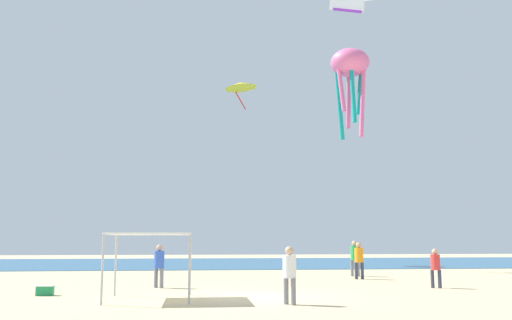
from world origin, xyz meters
TOP-DOWN VIEW (x-y plane):
  - ground at (0.00, 0.00)m, footprint 110.00×110.00m
  - ocean_strip at (0.00, 28.49)m, footprint 110.00×22.91m
  - canopy_tent at (-3.60, -0.55)m, footprint 2.69×2.92m
  - person_near_tent at (-3.58, 4.00)m, footprint 0.42×0.42m
  - person_leftmost at (6.09, 8.04)m, footprint 0.48×0.43m
  - person_central at (6.51, 10.21)m, footprint 0.45×0.45m
  - person_rightmost at (7.69, 2.67)m, footprint 0.39×0.38m
  - person_far_shore at (0.75, -2.44)m, footprint 0.42×0.42m
  - cooler_box at (-7.37, 1.25)m, footprint 0.57×0.37m
  - kite_octopus_pink at (8.10, 15.68)m, footprint 3.44×3.44m
  - kite_parafoil_white at (10.25, 23.50)m, footprint 2.44×2.81m
  - kite_delta_yellow at (1.49, 25.75)m, footprint 2.81×2.77m

SIDE VIEW (x-z plane):
  - ground at x=0.00m, z-range -0.10..0.00m
  - ocean_strip at x=0.00m, z-range 0.00..0.03m
  - cooler_box at x=-7.37m, z-range 0.00..0.35m
  - person_rightmost at x=7.69m, z-range 0.14..1.73m
  - person_far_shore at x=0.75m, z-range 0.15..1.90m
  - person_near_tent at x=-3.58m, z-range 0.15..1.91m
  - person_leftmost at x=6.09m, z-range 0.16..1.98m
  - person_central at x=6.51m, z-range 0.16..2.06m
  - canopy_tent at x=-3.60m, z-range 0.97..3.14m
  - kite_octopus_pink at x=8.10m, z-range 10.40..16.54m
  - kite_delta_yellow at x=1.49m, z-range 13.76..15.97m
  - kite_parafoil_white at x=10.25m, z-range 20.34..22.48m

